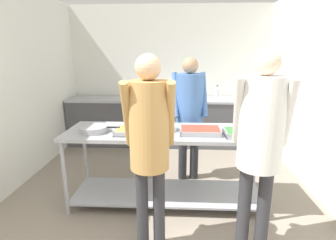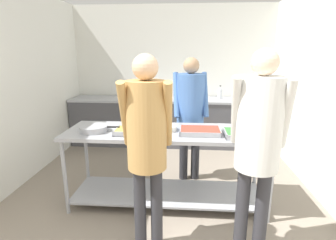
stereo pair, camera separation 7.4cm
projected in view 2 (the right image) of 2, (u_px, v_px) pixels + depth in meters
wall_rear at (173, 75)px, 5.25m from camera, size 4.00×0.06×2.65m
wall_left at (11, 88)px, 3.37m from camera, size 0.06×4.30×2.65m
wall_right at (329, 91)px, 3.08m from camera, size 0.06×4.30×2.65m
back_counter at (171, 121)px, 5.11m from camera, size 3.84×0.65×0.91m
serving_counter at (167, 155)px, 3.04m from camera, size 2.30×0.73×0.90m
sauce_pan at (94, 128)px, 2.94m from camera, size 0.46×0.32×0.07m
serving_tray_vegetables at (133, 131)px, 2.86m from camera, size 0.40×0.27×0.05m
plate_stack at (167, 128)px, 2.98m from camera, size 0.24×0.24×0.06m
serving_tray_roast at (200, 131)px, 2.87m from camera, size 0.44×0.31×0.05m
serving_tray_greens at (245, 134)px, 2.77m from camera, size 0.43×0.32×0.05m
guest_serving_left at (259, 135)px, 2.12m from camera, size 0.52×0.43×1.80m
guest_serving_right at (147, 135)px, 2.19m from camera, size 0.45×0.36×1.76m
cook_behind_counter at (190, 107)px, 3.53m from camera, size 0.49×0.38×1.70m
water_bottle at (220, 93)px, 4.99m from camera, size 0.08×0.08×0.25m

